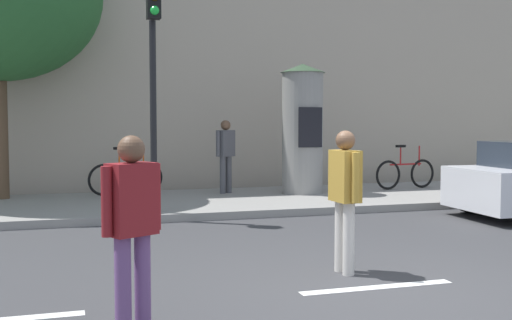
% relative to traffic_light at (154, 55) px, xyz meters
% --- Properties ---
extents(ground_plane, '(80.00, 80.00, 0.00)m').
position_rel_traffic_light_xyz_m(ground_plane, '(1.71, -5.24, -3.00)').
color(ground_plane, '#38383A').
extents(sidewalk_curb, '(36.00, 4.00, 0.15)m').
position_rel_traffic_light_xyz_m(sidewalk_curb, '(1.71, 1.76, -2.93)').
color(sidewalk_curb, gray).
rests_on(sidewalk_curb, ground_plane).
extents(lane_markings, '(25.80, 0.16, 0.01)m').
position_rel_traffic_light_xyz_m(lane_markings, '(1.71, -5.24, -3.00)').
color(lane_markings, silver).
rests_on(lane_markings, ground_plane).
extents(building_backdrop, '(36.00, 5.00, 9.18)m').
position_rel_traffic_light_xyz_m(building_backdrop, '(1.71, 6.76, 1.59)').
color(building_backdrop, '#B7A893').
rests_on(building_backdrop, ground_plane).
extents(traffic_light, '(0.24, 0.45, 4.24)m').
position_rel_traffic_light_xyz_m(traffic_light, '(0.00, 0.00, 0.00)').
color(traffic_light, black).
rests_on(traffic_light, sidewalk_curb).
extents(poster_column, '(1.04, 1.04, 2.99)m').
position_rel_traffic_light_xyz_m(poster_column, '(3.72, 2.18, -1.34)').
color(poster_column, gray).
rests_on(poster_column, sidewalk_curb).
extents(pedestrian_with_backpack, '(0.26, 0.59, 1.71)m').
position_rel_traffic_light_xyz_m(pedestrian_with_backpack, '(1.64, -4.54, -2.00)').
color(pedestrian_with_backpack, silver).
rests_on(pedestrian_with_backpack, ground_plane).
extents(pedestrian_near_pole, '(0.52, 0.39, 1.71)m').
position_rel_traffic_light_xyz_m(pedestrian_near_pole, '(-1.01, -5.98, -2.01)').
color(pedestrian_near_pole, '#724C84').
rests_on(pedestrian_near_pole, ground_plane).
extents(pedestrian_tallest, '(0.50, 0.41, 1.70)m').
position_rel_traffic_light_xyz_m(pedestrian_tallest, '(2.01, 2.67, -1.86)').
color(pedestrian_tallest, '#4C4C51').
rests_on(pedestrian_tallest, sidewalk_curb).
extents(bicycle_leaning, '(1.76, 0.31, 1.09)m').
position_rel_traffic_light_xyz_m(bicycle_leaning, '(6.49, 2.28, -2.46)').
color(bicycle_leaning, black).
rests_on(bicycle_leaning, sidewalk_curb).
extents(bicycle_upright, '(1.73, 0.48, 1.09)m').
position_rel_traffic_light_xyz_m(bicycle_upright, '(-0.23, 3.09, -2.46)').
color(bicycle_upright, black).
rests_on(bicycle_upright, sidewalk_curb).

